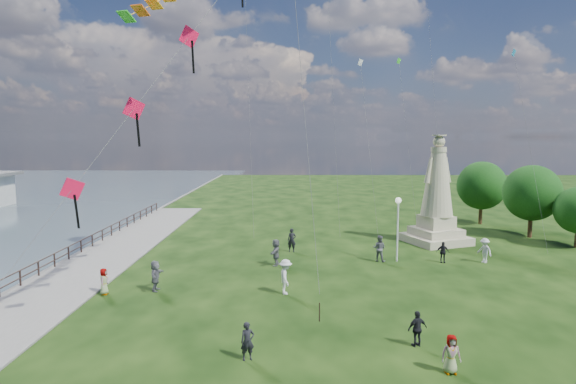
{
  "coord_description": "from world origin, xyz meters",
  "views": [
    {
      "loc": [
        -0.82,
        -18.58,
        8.55
      ],
      "look_at": [
        -1.0,
        8.0,
        5.5
      ],
      "focal_mm": 30.0,
      "sensor_mm": 36.0,
      "label": 1
    }
  ],
  "objects_px": {
    "person_8": "(485,250)",
    "person_9": "(443,252)",
    "person_7": "(379,248)",
    "person_2": "(286,277)",
    "person_5": "(155,276)",
    "person_3": "(417,329)",
    "statue": "(437,203)",
    "person_6": "(292,240)",
    "lamppost": "(398,215)",
    "person_11": "(276,252)",
    "person_0": "(247,341)",
    "person_4": "(451,354)",
    "person_10": "(104,281)"
  },
  "relations": [
    {
      "from": "statue",
      "to": "person_8",
      "type": "xyz_separation_m",
      "value": [
        1.48,
        -6.19,
        -2.45
      ]
    },
    {
      "from": "lamppost",
      "to": "person_0",
      "type": "relative_size",
      "value": 2.98
    },
    {
      "from": "person_0",
      "to": "statue",
      "type": "bearing_deg",
      "value": 37.11
    },
    {
      "from": "person_10",
      "to": "person_4",
      "type": "bearing_deg",
      "value": -119.78
    },
    {
      "from": "person_4",
      "to": "person_7",
      "type": "distance_m",
      "value": 15.84
    },
    {
      "from": "statue",
      "to": "person_0",
      "type": "bearing_deg",
      "value": -144.29
    },
    {
      "from": "person_8",
      "to": "person_3",
      "type": "bearing_deg",
      "value": -61.13
    },
    {
      "from": "statue",
      "to": "person_0",
      "type": "height_order",
      "value": "statue"
    },
    {
      "from": "person_7",
      "to": "person_4",
      "type": "bearing_deg",
      "value": 114.11
    },
    {
      "from": "person_6",
      "to": "person_8",
      "type": "distance_m",
      "value": 13.51
    },
    {
      "from": "person_8",
      "to": "person_9",
      "type": "distance_m",
      "value": 2.85
    },
    {
      "from": "person_6",
      "to": "person_7",
      "type": "relative_size",
      "value": 0.97
    },
    {
      "from": "statue",
      "to": "person_5",
      "type": "xyz_separation_m",
      "value": [
        -19.3,
        -12.37,
        -2.44
      ]
    },
    {
      "from": "person_5",
      "to": "person_6",
      "type": "height_order",
      "value": "person_6"
    },
    {
      "from": "person_2",
      "to": "person_7",
      "type": "relative_size",
      "value": 1.06
    },
    {
      "from": "lamppost",
      "to": "person_7",
      "type": "height_order",
      "value": "lamppost"
    },
    {
      "from": "person_7",
      "to": "person_8",
      "type": "bearing_deg",
      "value": -157.32
    },
    {
      "from": "statue",
      "to": "person_2",
      "type": "height_order",
      "value": "statue"
    },
    {
      "from": "person_5",
      "to": "person_8",
      "type": "relative_size",
      "value": 1.01
    },
    {
      "from": "person_3",
      "to": "person_5",
      "type": "distance_m",
      "value": 14.58
    },
    {
      "from": "person_2",
      "to": "person_8",
      "type": "xyz_separation_m",
      "value": [
        13.52,
        6.69,
        -0.12
      ]
    },
    {
      "from": "lamppost",
      "to": "person_11",
      "type": "bearing_deg",
      "value": -172.39
    },
    {
      "from": "lamppost",
      "to": "person_5",
      "type": "bearing_deg",
      "value": -156.43
    },
    {
      "from": "person_8",
      "to": "person_11",
      "type": "xyz_separation_m",
      "value": [
        -14.24,
        -0.8,
        0.05
      ]
    },
    {
      "from": "person_2",
      "to": "person_7",
      "type": "height_order",
      "value": "person_2"
    },
    {
      "from": "lamppost",
      "to": "person_8",
      "type": "distance_m",
      "value": 6.37
    },
    {
      "from": "person_11",
      "to": "person_7",
      "type": "bearing_deg",
      "value": 105.86
    },
    {
      "from": "person_6",
      "to": "person_11",
      "type": "xyz_separation_m",
      "value": [
        -1.07,
        -3.85,
        0.01
      ]
    },
    {
      "from": "person_3",
      "to": "person_11",
      "type": "distance_m",
      "value": 13.93
    },
    {
      "from": "person_6",
      "to": "person_2",
      "type": "bearing_deg",
      "value": -83.04
    },
    {
      "from": "lamppost",
      "to": "person_10",
      "type": "height_order",
      "value": "lamppost"
    },
    {
      "from": "person_4",
      "to": "person_11",
      "type": "relative_size",
      "value": 0.81
    },
    {
      "from": "statue",
      "to": "person_7",
      "type": "distance_m",
      "value": 8.51
    },
    {
      "from": "person_5",
      "to": "person_3",
      "type": "bearing_deg",
      "value": -118.22
    },
    {
      "from": "person_7",
      "to": "person_2",
      "type": "bearing_deg",
      "value": 72.73
    },
    {
      "from": "person_4",
      "to": "person_6",
      "type": "xyz_separation_m",
      "value": [
        -5.75,
        18.58,
        0.16
      ]
    },
    {
      "from": "person_10",
      "to": "person_6",
      "type": "bearing_deg",
      "value": -47.32
    },
    {
      "from": "person_6",
      "to": "person_11",
      "type": "relative_size",
      "value": 0.99
    },
    {
      "from": "statue",
      "to": "person_6",
      "type": "height_order",
      "value": "statue"
    },
    {
      "from": "person_0",
      "to": "person_5",
      "type": "distance_m",
      "value": 10.22
    },
    {
      "from": "person_2",
      "to": "person_4",
      "type": "distance_m",
      "value": 10.75
    },
    {
      "from": "statue",
      "to": "person_8",
      "type": "distance_m",
      "value": 6.82
    },
    {
      "from": "person_4",
      "to": "person_8",
      "type": "bearing_deg",
      "value": 62.95
    },
    {
      "from": "statue",
      "to": "person_6",
      "type": "relative_size",
      "value": 4.95
    },
    {
      "from": "statue",
      "to": "lamppost",
      "type": "relative_size",
      "value": 1.96
    },
    {
      "from": "lamppost",
      "to": "person_0",
      "type": "bearing_deg",
      "value": -121.19
    },
    {
      "from": "person_10",
      "to": "person_11",
      "type": "distance_m",
      "value": 10.98
    },
    {
      "from": "person_9",
      "to": "person_10",
      "type": "relative_size",
      "value": 1.0
    },
    {
      "from": "person_8",
      "to": "person_9",
      "type": "bearing_deg",
      "value": -120.15
    },
    {
      "from": "person_5",
      "to": "person_11",
      "type": "distance_m",
      "value": 8.47
    }
  ]
}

